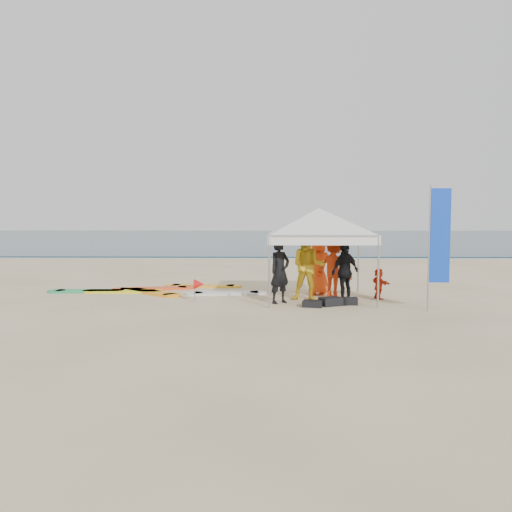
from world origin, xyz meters
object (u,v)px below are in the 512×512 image
at_px(marker_pennant, 199,284).
at_px(surfboard_spread, 159,290).
at_px(person_black_b, 345,272).
at_px(person_yellow, 308,266).
at_px(person_black_a, 280,271).
at_px(feather_flag, 439,237).
at_px(person_orange_b, 318,265).
at_px(person_orange_a, 334,267).
at_px(canopy_tent, 319,209).
at_px(person_seated, 379,284).

bearing_deg(marker_pennant, surfboard_spread, 126.94).
relative_size(marker_pennant, surfboard_spread, 0.10).
bearing_deg(person_black_b, person_yellow, -45.76).
bearing_deg(person_black_a, feather_flag, -54.50).
height_order(person_black_a, person_orange_b, person_orange_b).
bearing_deg(marker_pennant, person_black_b, 3.54).
relative_size(person_orange_a, canopy_tent, 0.45).
distance_m(person_black_a, feather_flag, 4.13).
xyz_separation_m(person_seated, canopy_tent, (-1.75, -0.14, 2.13)).
height_order(person_seated, surfboard_spread, person_seated).
bearing_deg(person_orange_b, person_orange_a, 109.00).
bearing_deg(person_orange_b, person_black_a, 37.61).
height_order(person_yellow, canopy_tent, canopy_tent).
xyz_separation_m(person_orange_a, marker_pennant, (-3.81, -0.90, -0.39)).
bearing_deg(person_orange_b, surfboard_spread, -22.25).
height_order(person_black_b, marker_pennant, person_black_b).
distance_m(person_yellow, surfboard_spread, 4.96).
relative_size(person_black_a, person_orange_a, 0.99).
bearing_deg(person_orange_a, person_yellow, 72.53).
relative_size(person_black_a, person_yellow, 0.90).
bearing_deg(person_black_a, person_black_b, -27.00).
distance_m(person_orange_b, canopy_tent, 1.94).
height_order(person_orange_b, marker_pennant, person_orange_b).
relative_size(person_black_b, marker_pennant, 2.59).
bearing_deg(surfboard_spread, person_orange_b, -6.81).
height_order(person_black_b, feather_flag, feather_flag).
xyz_separation_m(person_black_a, feather_flag, (3.86, -1.10, 0.96)).
relative_size(person_yellow, marker_pennant, 3.03).
xyz_separation_m(person_yellow, person_orange_b, (0.40, 1.09, -0.08)).
bearing_deg(canopy_tent, person_seated, 4.67).
height_order(person_orange_a, surfboard_spread, person_orange_a).
relative_size(feather_flag, surfboard_spread, 0.49).
xyz_separation_m(person_yellow, person_orange_a, (0.80, 0.51, -0.08)).
relative_size(person_orange_a, marker_pennant, 2.76).
distance_m(person_seated, feather_flag, 2.56).
xyz_separation_m(person_orange_a, canopy_tent, (-0.50, -0.37, 1.69)).
height_order(person_orange_b, canopy_tent, canopy_tent).
relative_size(person_orange_b, surfboard_spread, 0.28).
bearing_deg(marker_pennant, person_orange_a, 13.32).
xyz_separation_m(person_black_a, person_seated, (2.85, 0.80, -0.43)).
xyz_separation_m(person_black_a, surfboard_spread, (-3.77, 2.20, -0.83)).
relative_size(person_orange_a, surfboard_spread, 0.28).
bearing_deg(person_black_a, person_orange_b, 14.50).
bearing_deg(person_seated, feather_flag, -170.51).
distance_m(person_black_a, person_black_b, 1.85).
bearing_deg(canopy_tent, person_yellow, -154.05).
height_order(person_orange_a, canopy_tent, canopy_tent).
distance_m(person_orange_b, surfboard_spread, 5.08).
height_order(feather_flag, marker_pennant, feather_flag).
xyz_separation_m(person_black_b, marker_pennant, (-4.02, -0.25, -0.33)).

